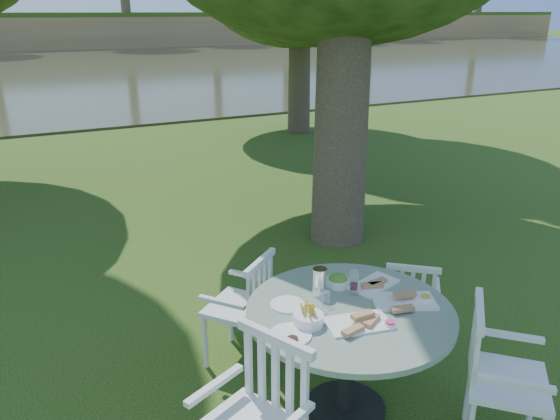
{
  "coord_description": "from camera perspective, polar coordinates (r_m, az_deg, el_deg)",
  "views": [
    {
      "loc": [
        -2.2,
        -4.18,
        2.65
      ],
      "look_at": [
        0.0,
        0.2,
        0.85
      ],
      "focal_mm": 35.0,
      "sensor_mm": 36.0,
      "label": 1
    }
  ],
  "objects": [
    {
      "name": "chair_nw",
      "position": [
        4.26,
        -3.4,
        -9.56
      ],
      "size": [
        0.63,
        0.63,
        0.92
      ],
      "rotation": [
        0.0,
        0.0,
        -2.46
      ],
      "color": "silver",
      "rests_on": "ground"
    },
    {
      "name": "tableware",
      "position": [
        3.65,
        6.23,
        -9.53
      ],
      "size": [
        1.23,
        0.73,
        0.2
      ],
      "color": "white",
      "rests_on": "table"
    },
    {
      "name": "chair_sw",
      "position": [
        3.17,
        -1.92,
        -20.21
      ],
      "size": [
        0.65,
        0.66,
        1.01
      ],
      "rotation": [
        0.0,
        0.0,
        -1.14
      ],
      "color": "silver",
      "rests_on": "ground"
    },
    {
      "name": "chair_se",
      "position": [
        3.71,
        21.29,
        -15.22
      ],
      "size": [
        0.69,
        0.69,
        1.0
      ],
      "rotation": [
        0.0,
        0.0,
        0.79
      ],
      "color": "silver",
      "rests_on": "ground"
    },
    {
      "name": "table",
      "position": [
        3.73,
        7.24,
        -12.34
      ],
      "size": [
        1.37,
        1.37,
        0.81
      ],
      "color": "black",
      "rests_on": "ground"
    },
    {
      "name": "river",
      "position": [
        27.4,
        -22.5,
        13.13
      ],
      "size": [
        100.0,
        28.0,
        0.12
      ],
      "primitive_type": "cube",
      "color": "#2F321D",
      "rests_on": "ground"
    },
    {
      "name": "chair_ne",
      "position": [
        4.53,
        13.46,
        -9.05
      ],
      "size": [
        0.56,
        0.56,
        0.81
      ],
      "rotation": [
        0.0,
        0.0,
        -3.83
      ],
      "color": "silver",
      "rests_on": "ground"
    },
    {
      "name": "ground",
      "position": [
        5.42,
        0.96,
        -9.13
      ],
      "size": [
        140.0,
        140.0,
        0.0
      ],
      "primitive_type": "plane",
      "color": "#1B360B",
      "rests_on": "ground"
    }
  ]
}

